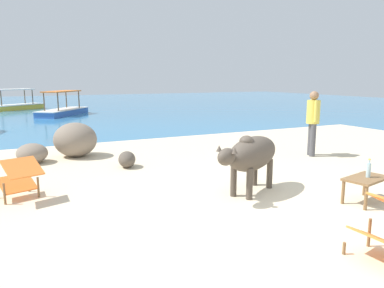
# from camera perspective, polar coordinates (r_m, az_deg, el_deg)

# --- Properties ---
(sand_beach) EXTENTS (18.00, 14.00, 0.04)m
(sand_beach) POSITION_cam_1_polar(r_m,az_deg,el_deg) (5.71, 13.00, -10.14)
(sand_beach) COLOR beige
(sand_beach) RESTS_ON ground
(water_surface) EXTENTS (60.00, 36.00, 0.03)m
(water_surface) POSITION_cam_1_polar(r_m,az_deg,el_deg) (26.42, -18.56, 5.40)
(water_surface) COLOR teal
(water_surface) RESTS_ON ground
(cow) EXTENTS (1.75, 1.18, 1.02)m
(cow) POSITION_cam_1_polar(r_m,az_deg,el_deg) (6.27, 9.23, -1.58)
(cow) COLOR #4C4238
(cow) RESTS_ON sand_beach
(low_bench_table) EXTENTS (0.84, 0.59, 0.41)m
(low_bench_table) POSITION_cam_1_polar(r_m,az_deg,el_deg) (6.40, 25.39, -5.25)
(low_bench_table) COLOR brown
(low_bench_table) RESTS_ON sand_beach
(bottle) EXTENTS (0.07, 0.07, 0.30)m
(bottle) POSITION_cam_1_polar(r_m,az_deg,el_deg) (6.37, 25.71, -3.64)
(bottle) COLOR #A3C6D1
(bottle) RESTS_ON low_bench_table
(deck_chair_near) EXTENTS (0.74, 0.89, 0.68)m
(deck_chair_near) POSITION_cam_1_polar(r_m,az_deg,el_deg) (6.49, -25.17, -4.63)
(deck_chair_near) COLOR brown
(deck_chair_near) RESTS_ON sand_beach
(person_standing) EXTENTS (0.32, 0.46, 1.62)m
(person_standing) POSITION_cam_1_polar(r_m,az_deg,el_deg) (9.64, 18.25, 3.80)
(person_standing) COLOR #4C4C51
(person_standing) RESTS_ON sand_beach
(shore_rock_large) EXTENTS (0.85, 0.89, 0.45)m
(shore_rock_large) POSITION_cam_1_polar(r_m,az_deg,el_deg) (9.25, -23.56, -1.32)
(shore_rock_large) COLOR gray
(shore_rock_large) RESTS_ON sand_beach
(shore_rock_medium) EXTENTS (0.49, 0.59, 0.35)m
(shore_rock_medium) POSITION_cam_1_polar(r_m,az_deg,el_deg) (8.20, -10.06, -2.36)
(shore_rock_medium) COLOR brown
(shore_rock_medium) RESTS_ON sand_beach
(shore_rock_small) EXTENTS (1.47, 1.47, 0.85)m
(shore_rock_small) POSITION_cam_1_polar(r_m,az_deg,el_deg) (9.59, -17.66, 0.65)
(shore_rock_small) COLOR gray
(shore_rock_small) RESTS_ON sand_beach
(boat_blue) EXTENTS (3.13, 3.63, 1.29)m
(boat_blue) POSITION_cam_1_polar(r_m,az_deg,el_deg) (20.88, -19.39, 5.00)
(boat_blue) COLOR #3866B7
(boat_blue) RESTS_ON water_surface
(boat_yellow) EXTENTS (3.67, 3.04, 1.29)m
(boat_yellow) POSITION_cam_1_polar(r_m,az_deg,el_deg) (25.62, -25.87, 5.42)
(boat_yellow) COLOR gold
(boat_yellow) RESTS_ON water_surface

